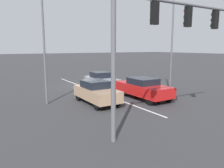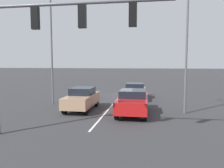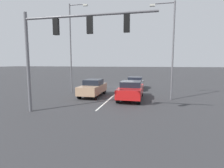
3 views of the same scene
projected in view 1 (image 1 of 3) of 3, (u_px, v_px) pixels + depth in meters
ground_plane at (81, 86)px, 21.93m from camera, size 240.00×240.00×0.00m
lane_stripe_left_divider at (94, 91)px, 19.48m from camera, size 0.12×17.85×0.01m
car_tan_midlane_front at (96, 92)px, 14.97m from camera, size 1.71×4.06×1.58m
car_red_leftlane_front at (143, 88)px, 16.41m from camera, size 1.91×4.78×1.57m
car_gray_leftlane_second at (101, 79)px, 21.44m from camera, size 1.86×4.22×1.44m
traffic_signal_gantry at (163, 30)px, 9.60m from camera, size 8.01×0.37×6.22m
street_lamp_right_shoulder at (46, 26)px, 14.20m from camera, size 2.01×0.24×9.10m
street_lamp_left_shoulder at (170, 37)px, 17.80m from camera, size 2.05×0.24×8.12m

